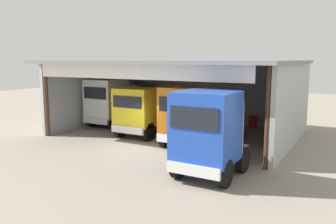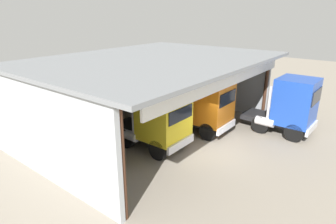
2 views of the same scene
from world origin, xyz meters
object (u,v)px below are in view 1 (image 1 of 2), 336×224
object	(u,v)px
truck_white_center_right_bay	(109,102)
oil_drum	(253,122)
truck_orange_left_bay	(187,115)
tool_cart	(280,124)
truck_blue_yard_outside	(208,133)
truck_yellow_right_bay	(141,111)

from	to	relation	value
truck_white_center_right_bay	oil_drum	xyz separation A→B (m)	(9.68, 4.77, -1.45)
truck_orange_left_bay	tool_cart	distance (m)	8.19
truck_orange_left_bay	tool_cart	xyz separation A→B (m)	(3.77, 7.14, -1.33)
truck_orange_left_bay	truck_blue_yard_outside	distance (m)	5.41
tool_cart	truck_orange_left_bay	bearing A→B (deg)	-117.81
truck_orange_left_bay	tool_cart	world-z (taller)	truck_orange_left_bay
truck_blue_yard_outside	oil_drum	bearing A→B (deg)	-82.35
truck_white_center_right_bay	tool_cart	xyz separation A→B (m)	(11.67, 4.51, -1.38)
truck_yellow_right_bay	truck_orange_left_bay	size ratio (longest dim) A/B	1.03
truck_yellow_right_bay	truck_orange_left_bay	bearing A→B (deg)	167.13
truck_orange_left_bay	tool_cart	size ratio (longest dim) A/B	4.91
oil_drum	tool_cart	world-z (taller)	tool_cart
truck_white_center_right_bay	truck_blue_yard_outside	world-z (taller)	truck_blue_yard_outside
tool_cart	truck_white_center_right_bay	bearing A→B (deg)	-158.88
truck_white_center_right_bay	tool_cart	distance (m)	12.58
truck_yellow_right_bay	truck_blue_yard_outside	size ratio (longest dim) A/B	1.11
truck_yellow_right_bay	oil_drum	size ratio (longest dim) A/B	5.84
oil_drum	tool_cart	size ratio (longest dim) A/B	0.86
truck_yellow_right_bay	truck_blue_yard_outside	distance (m)	8.73
truck_white_center_right_bay	truck_yellow_right_bay	distance (m)	4.45
oil_drum	tool_cart	distance (m)	2.01
truck_white_center_right_bay	truck_orange_left_bay	world-z (taller)	truck_white_center_right_bay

